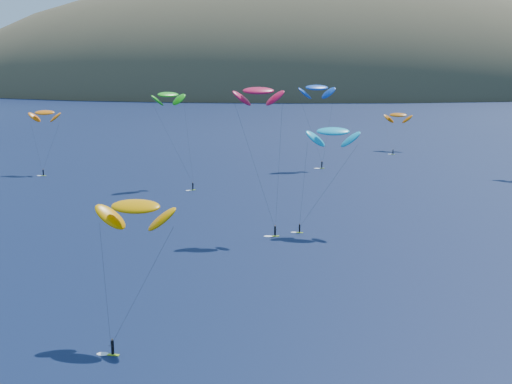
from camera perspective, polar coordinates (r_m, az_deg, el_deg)
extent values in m
ellipsoid|color=#3D3526|center=(602.98, 2.94, 6.94)|extent=(600.00, 300.00, 210.00)
ellipsoid|color=#3D3526|center=(649.44, -11.50, 7.52)|extent=(340.00, 240.00, 120.00)
ellipsoid|color=#3D3526|center=(607.59, 18.35, 6.72)|extent=(320.00, 220.00, 156.00)
cube|color=#96C716|center=(199.50, -16.64, 1.25)|extent=(1.41, 0.43, 0.08)
cylinder|color=black|center=(199.36, -16.66, 1.50)|extent=(0.33, 0.33, 1.50)
sphere|color=#8C6047|center=(199.22, -16.67, 1.75)|extent=(0.25, 0.25, 0.25)
ellipsoid|color=orange|center=(204.38, -16.55, 6.11)|extent=(8.51, 4.08, 4.71)
cube|color=#96C716|center=(82.48, -11.38, -12.66)|extent=(1.48, 0.63, 0.08)
cylinder|color=black|center=(82.12, -11.40, -12.08)|extent=(0.34, 0.34, 1.53)
sphere|color=#8C6047|center=(81.78, -11.43, -11.51)|extent=(0.26, 0.26, 0.26)
ellipsoid|color=#F39A00|center=(84.07, -9.61, -1.15)|extent=(9.70, 5.63, 5.10)
cube|color=#96C716|center=(172.31, -5.07, 0.16)|extent=(1.41, 1.20, 0.08)
cylinder|color=black|center=(172.14, -5.08, 0.45)|extent=(0.34, 0.34, 1.54)
sphere|color=#8C6047|center=(171.97, -5.08, 0.75)|extent=(0.26, 0.26, 0.26)
ellipsoid|color=#20B815|center=(178.35, -7.05, 7.74)|extent=(9.39, 8.47, 4.86)
cube|color=#96C716|center=(204.07, 5.28, 1.90)|extent=(1.70, 0.93, 0.09)
cylinder|color=black|center=(203.90, 5.29, 2.18)|extent=(0.38, 0.38, 1.74)
sphere|color=#8C6047|center=(203.74, 5.29, 2.47)|extent=(0.29, 0.29, 0.29)
ellipsoid|color=#0F44B7|center=(205.28, 4.89, 8.33)|extent=(11.37, 7.69, 5.81)
cube|color=#96C716|center=(132.12, 3.50, -3.26)|extent=(1.33, 0.54, 0.07)
cylinder|color=black|center=(131.92, 3.51, -2.92)|extent=(0.30, 0.30, 1.38)
sphere|color=#8C6047|center=(131.73, 3.51, -2.59)|extent=(0.23, 0.23, 0.23)
ellipsoid|color=#0CA7D0|center=(133.04, 6.19, 4.85)|extent=(9.90, 5.58, 5.25)
cube|color=#96C716|center=(129.43, 1.53, -3.55)|extent=(1.60, 0.66, 0.09)
cylinder|color=black|center=(129.18, 1.53, -3.14)|extent=(0.36, 0.36, 1.66)
sphere|color=#8C6047|center=(128.94, 1.54, -2.72)|extent=(0.28, 0.28, 0.28)
ellipsoid|color=red|center=(129.53, 0.20, 8.11)|extent=(9.23, 5.23, 4.89)
cube|color=#96C716|center=(234.91, 10.89, 2.98)|extent=(1.36, 0.71, 0.07)
cylinder|color=black|center=(234.80, 10.90, 3.18)|extent=(0.31, 0.31, 1.40)
sphere|color=#8C6047|center=(234.69, 10.91, 3.38)|extent=(0.23, 0.23, 0.23)
ellipsoid|color=#C75D03|center=(245.51, 11.31, 6.07)|extent=(9.68, 6.33, 4.97)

